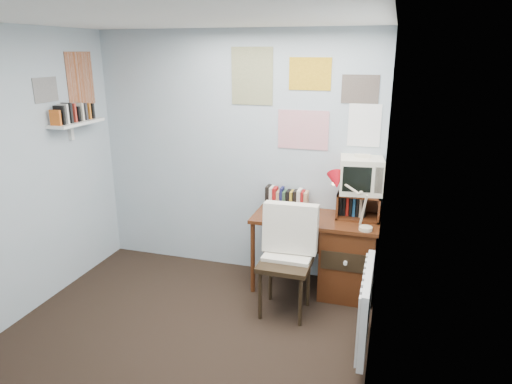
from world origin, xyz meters
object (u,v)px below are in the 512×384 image
at_px(desk_lamp, 367,207).
at_px(tv_riser, 359,205).
at_px(desk, 342,254).
at_px(desk_chair, 285,264).
at_px(crt_tv, 361,173).
at_px(wall_shelf, 77,123).
at_px(radiator, 366,307).

height_order(desk_lamp, tv_riser, desk_lamp).
height_order(desk, desk_chair, desk_chair).
bearing_deg(desk_chair, crt_tv, 49.46).
distance_m(desk_lamp, tv_riser, 0.34).
height_order(tv_riser, wall_shelf, wall_shelf).
distance_m(tv_riser, crt_tv, 0.31).
relative_size(desk, desk_lamp, 2.78).
distance_m(tv_riser, wall_shelf, 2.83).
bearing_deg(radiator, desk_chair, 150.44).
height_order(desk_chair, wall_shelf, wall_shelf).
bearing_deg(desk_chair, tv_riser, 48.46).
height_order(desk_chair, tv_riser, tv_riser).
xyz_separation_m(desk, wall_shelf, (-2.57, -0.38, 1.21)).
xyz_separation_m(tv_riser, crt_tv, (-0.00, 0.02, 0.31)).
relative_size(desk_lamp, wall_shelf, 0.70).
bearing_deg(desk_lamp, wall_shelf, -163.93).
xyz_separation_m(desk, radiator, (0.29, -0.93, 0.01)).
bearing_deg(crt_tv, desk_lamp, -81.85).
bearing_deg(radiator, tv_riser, 99.28).
height_order(desk, radiator, desk).
relative_size(desk_chair, crt_tv, 2.49).
height_order(desk_chair, crt_tv, crt_tv).
relative_size(desk, crt_tv, 3.11).
distance_m(desk, wall_shelf, 2.87).
distance_m(desk, desk_lamp, 0.64).
bearing_deg(desk_chair, desk, 49.63).
bearing_deg(desk_chair, wall_shelf, 176.96).
bearing_deg(tv_riser, desk, -137.04).
relative_size(radiator, wall_shelf, 1.29).
height_order(radiator, wall_shelf, wall_shelf).
xyz_separation_m(desk_lamp, wall_shelf, (-2.78, -0.18, 0.64)).
bearing_deg(desk_chair, desk_lamp, 25.82).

